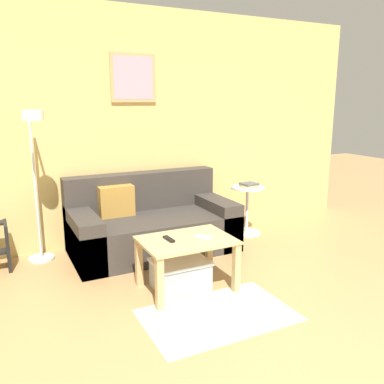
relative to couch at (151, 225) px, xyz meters
name	(u,v)px	position (x,y,z in m)	size (l,w,h in m)	color
wall_back	(145,127)	(0.13, 0.46, 1.01)	(5.60, 0.09, 2.55)	#D6B76B
area_rug	(218,315)	(-0.04, -1.51, -0.27)	(1.12, 0.71, 0.01)	#B2B79E
couch	(151,225)	(0.00, 0.00, 0.00)	(1.70, 0.88, 0.80)	#38332D
coffee_table	(187,250)	(-0.06, -1.00, 0.08)	(0.76, 0.55, 0.44)	tan
storage_bin	(180,274)	(-0.11, -0.98, -0.14)	(0.47, 0.36, 0.25)	#9EA3A8
floor_lamp	(35,166)	(-1.10, 0.05, 0.71)	(0.25, 0.56, 1.49)	silver
side_table	(247,205)	(1.22, 0.00, 0.07)	(0.39, 0.39, 0.57)	white
book_stack	(249,185)	(1.23, -0.02, 0.33)	(0.21, 0.20, 0.05)	#D8C666
remote_control	(169,239)	(-0.20, -0.96, 0.18)	(0.04, 0.15, 0.02)	black
cell_phone	(203,237)	(0.09, -1.02, 0.18)	(0.07, 0.14, 0.01)	silver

